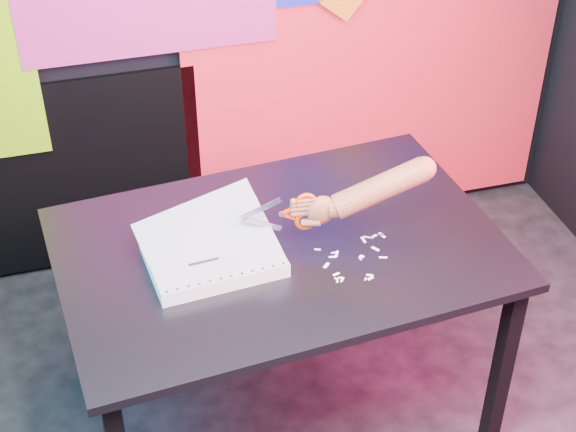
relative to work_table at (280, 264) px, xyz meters
name	(u,v)px	position (x,y,z in m)	size (l,w,h in m)	color
room	(348,156)	(0.04, -0.46, 0.68)	(3.01, 3.01, 2.71)	black
backdrop	(234,41)	(0.10, 1.00, 0.28)	(2.88, 0.05, 2.08)	red
work_table	(280,264)	(0.00, 0.00, 0.00)	(1.41, 1.00, 0.75)	black
printout_stack	(213,256)	(-0.21, -0.03, 0.10)	(0.42, 0.31, 0.20)	silver
scissors	(300,212)	(0.06, -0.03, 0.21)	(0.23, 0.03, 0.13)	#9B9EBC
hand_forearm	(370,191)	(0.26, -0.05, 0.26)	(0.42, 0.11, 0.20)	#A45C35
paper_clippings	(356,256)	(0.21, -0.12, 0.08)	(0.23, 0.21, 0.00)	silver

